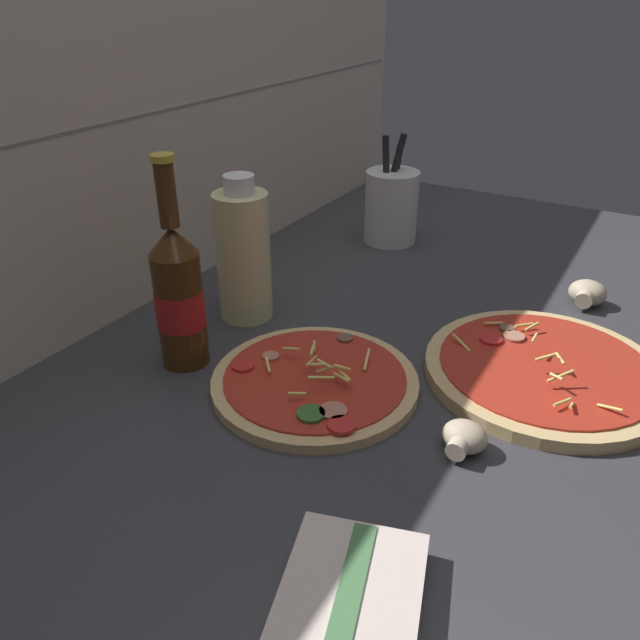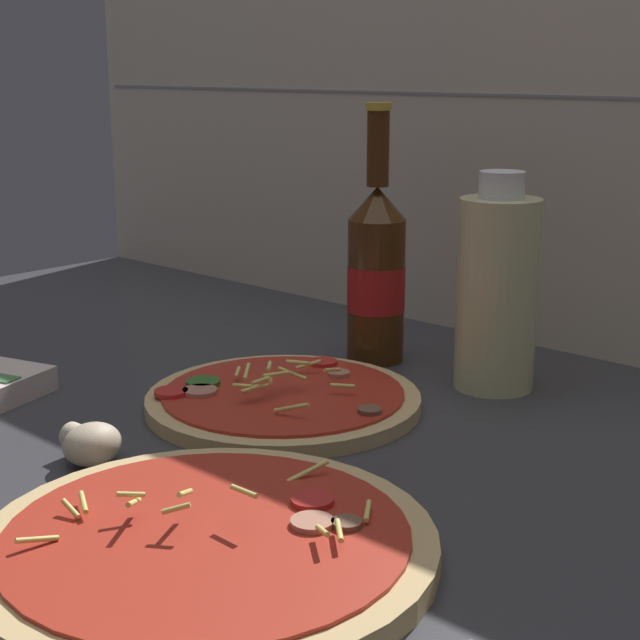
% 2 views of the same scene
% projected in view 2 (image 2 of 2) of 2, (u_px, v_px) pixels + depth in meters
% --- Properties ---
extents(counter_slab, '(1.60, 0.90, 0.03)m').
position_uv_depth(counter_slab, '(260.00, 481.00, 0.78)').
color(counter_slab, '#38383D').
rests_on(counter_slab, ground).
extents(tile_backsplash, '(1.60, 0.01, 0.60)m').
position_uv_depth(tile_backsplash, '(567.00, 97.00, 1.03)').
color(tile_backsplash, beige).
rests_on(tile_backsplash, ground).
extents(pizza_near, '(0.30, 0.30, 0.05)m').
position_uv_depth(pizza_near, '(207.00, 546.00, 0.63)').
color(pizza_near, tan).
rests_on(pizza_near, counter_slab).
extents(pizza_far, '(0.25, 0.25, 0.05)m').
position_uv_depth(pizza_far, '(283.00, 399.00, 0.90)').
color(pizza_far, tan).
rests_on(pizza_far, counter_slab).
extents(beer_bottle, '(0.06, 0.06, 0.27)m').
position_uv_depth(beer_bottle, '(376.00, 271.00, 1.03)').
color(beer_bottle, '#47280F').
rests_on(beer_bottle, counter_slab).
extents(oil_bottle, '(0.08, 0.08, 0.21)m').
position_uv_depth(oil_bottle, '(497.00, 291.00, 0.94)').
color(oil_bottle, beige).
rests_on(oil_bottle, counter_slab).
extents(mushroom_right, '(0.05, 0.05, 0.03)m').
position_uv_depth(mushroom_right, '(90.00, 443.00, 0.78)').
color(mushroom_right, beige).
rests_on(mushroom_right, counter_slab).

